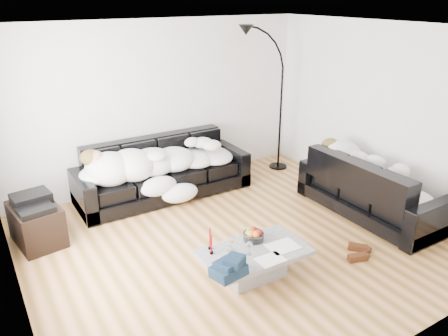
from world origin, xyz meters
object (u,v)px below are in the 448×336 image
wine_glass_b (229,253)px  floor_lamp (281,108)px  wine_glass_c (249,248)px  coffee_table (254,263)px  sleeper_right (374,172)px  candle_right (210,239)px  wine_glass_a (232,243)px  av_cabinet (37,224)px  sofa_back (163,169)px  sofa_right (372,186)px  stereo (32,201)px  candle_left (211,245)px  sleeper_back (164,157)px  shoes (358,252)px  fruit_bowl (254,234)px

wine_glass_b → floor_lamp: (2.60, 2.46, 0.68)m
wine_glass_c → coffee_table: bearing=20.7°
sleeper_right → wine_glass_c: size_ratio=11.54×
wine_glass_b → candle_right: 0.29m
wine_glass_a → av_cabinet: size_ratio=0.25×
av_cabinet → sofa_back: bearing=4.9°
sofa_right → sleeper_right: 0.22m
wine_glass_b → floor_lamp: bearing=43.5°
wine_glass_b → stereo: 2.56m
coffee_table → floor_lamp: floor_lamp is taller
coffee_table → wine_glass_a: 0.36m
wine_glass_a → candle_left: (-0.22, 0.07, 0.02)m
candle_right → floor_lamp: 3.51m
wine_glass_b → stereo: stereo is taller
stereo → candle_right: bearing=-57.6°
candle_left → stereo: size_ratio=0.52×
sofa_back → wine_glass_b: sofa_back is taller
coffee_table → candle_right: size_ratio=4.66×
wine_glass_c → floor_lamp: size_ratio=0.07×
sleeper_back → candle_left: sleeper_back is taller
sleeper_back → wine_glass_c: size_ratio=14.48×
shoes → coffee_table: bearing=-165.1°
candle_right → wine_glass_b: bearing=-76.0°
wine_glass_a → sofa_back: bearing=84.2°
fruit_bowl → shoes: (1.19, -0.50, -0.37)m
sofa_back → wine_glass_c: (-0.12, -2.50, -0.02)m
fruit_bowl → candle_left: size_ratio=1.04×
sofa_back → stereo: (-1.93, -0.45, 0.14)m
stereo → wine_glass_a: bearing=-56.8°
sofa_back → wine_glass_a: bearing=-95.8°
fruit_bowl → wine_glass_c: bearing=-133.6°
sofa_back → sleeper_right: 3.08m
coffee_table → floor_lamp: size_ratio=0.53×
fruit_bowl → stereo: 2.73m
sofa_back → floor_lamp: (2.24, -0.00, 0.66)m
sleeper_back → fruit_bowl: (0.09, -2.24, -0.23)m
sofa_right → candle_right: 2.68m
candle_left → stereo: 2.35m
coffee_table → fruit_bowl: 0.32m
candle_left → floor_lamp: floor_lamp is taller
candle_left → candle_right: bearing=69.0°
coffee_table → wine_glass_b: bearing=179.8°
sofa_right → shoes: 1.26m
sofa_back → wine_glass_a: size_ratio=14.45×
coffee_table → stereo: stereo is taller
sofa_back → shoes: 3.09m
wine_glass_a → stereo: size_ratio=0.42×
wine_glass_b → shoes: 1.71m
coffee_table → stereo: 2.80m
sleeper_right → coffee_table: (-2.27, -0.38, -0.47)m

